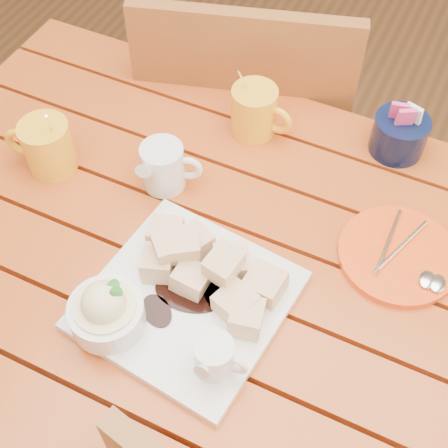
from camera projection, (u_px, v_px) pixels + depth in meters
The scene contains 9 objects.
ground at pixel (222, 419), 1.59m from camera, with size 5.00×5.00×0.00m, color #583219.
table at pixel (220, 288), 1.07m from camera, with size 1.20×0.79×0.75m.
dessert_plate at pixel (172, 296), 0.90m from camera, with size 0.30×0.30×0.11m.
coffee_mug_left at pixel (47, 146), 1.06m from camera, with size 0.12×0.09×0.14m.
coffee_mug_right at pixel (255, 111), 1.11m from camera, with size 0.12×0.08×0.14m.
cream_pitcher at pixel (164, 166), 1.03m from camera, with size 0.10×0.09×0.09m.
sugar_caddy at pixel (399, 134), 1.09m from camera, with size 0.10×0.10×0.11m.
orange_saucer at pixel (399, 256), 0.97m from camera, with size 0.19×0.19×0.02m.
chair_far at pixel (247, 133), 1.48m from camera, with size 0.54×0.54×0.92m.
Camera 1 is at (0.24, -0.50, 1.57)m, focal length 50.00 mm.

